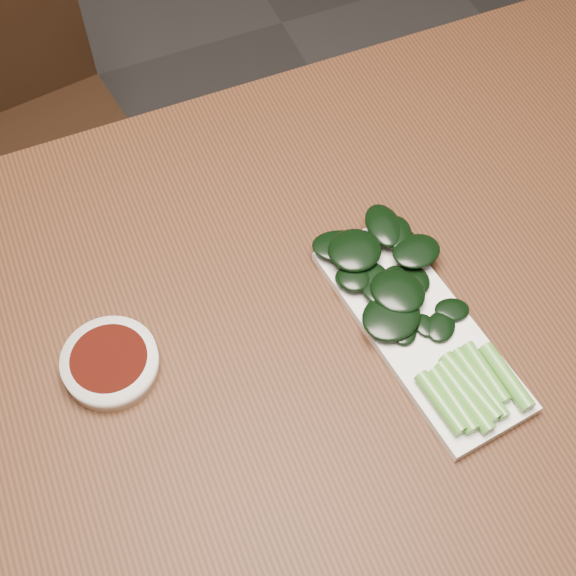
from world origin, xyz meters
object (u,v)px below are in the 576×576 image
Objects in this scene: sauce_bowl at (111,363)px; gai_lan at (409,303)px; table at (276,363)px; chair_far at (4,142)px; serving_plate at (420,329)px.

sauce_bowl is 0.34× the size of gai_lan.
table is 0.76m from chair_far.
table is at bearing 167.74° from gai_lan.
sauce_bowl is at bearing 164.91° from serving_plate.
sauce_bowl is 0.36m from serving_plate.
serving_plate is at bearing -81.62° from gai_lan.
sauce_bowl reaches higher than serving_plate.
gai_lan is at bearing -10.97° from sauce_bowl.
gai_lan is (0.40, -0.72, 0.29)m from chair_far.
sauce_bowl is at bearing 170.10° from table.
table is 0.19m from gai_lan.
sauce_bowl is at bearing -92.73° from chair_far.
serving_plate is 0.03m from gai_lan.
serving_plate is (0.41, -0.75, 0.27)m from chair_far.
chair_far is 0.88m from gai_lan.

